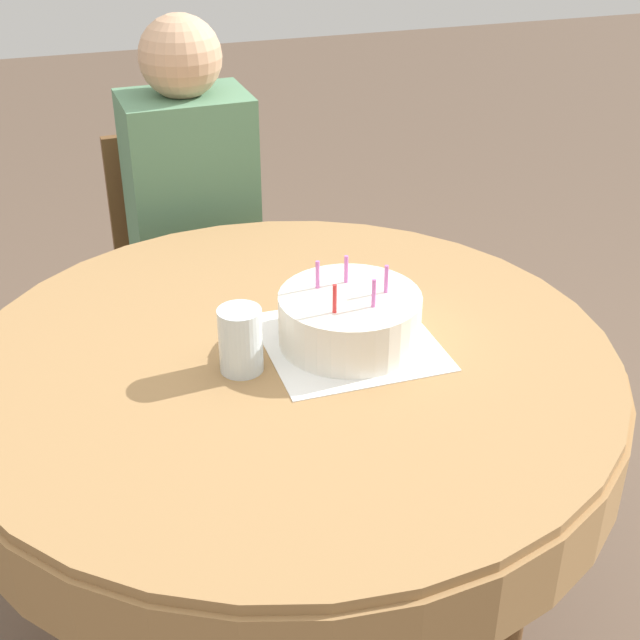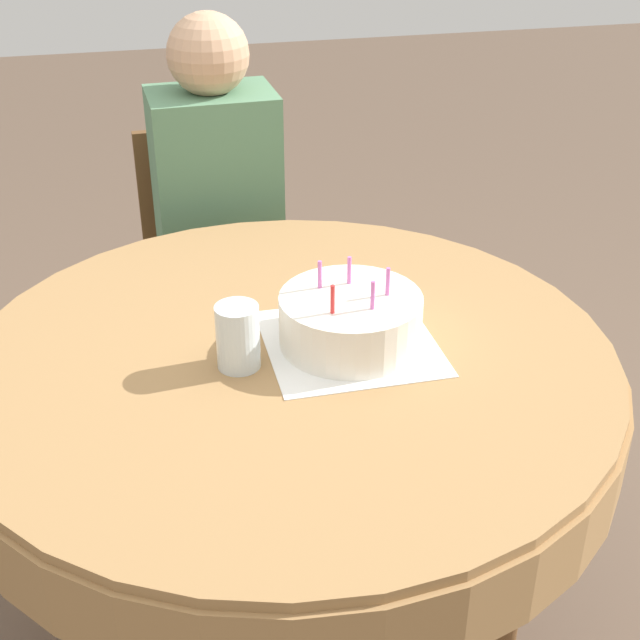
# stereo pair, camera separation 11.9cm
# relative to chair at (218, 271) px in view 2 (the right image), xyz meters

# --- Properties ---
(ground_plane) EXTENTS (12.00, 12.00, 0.00)m
(ground_plane) POSITION_rel_chair_xyz_m (0.03, -0.94, -0.49)
(ground_plane) COLOR brown
(dining_table) EXTENTS (1.26, 1.26, 0.78)m
(dining_table) POSITION_rel_chair_xyz_m (0.03, -0.94, 0.20)
(dining_table) COLOR #9E7547
(dining_table) RESTS_ON ground_plane
(chair) EXTENTS (0.46, 0.46, 0.88)m
(chair) POSITION_rel_chair_xyz_m (0.00, 0.00, 0.00)
(chair) COLOR brown
(chair) RESTS_ON ground_plane
(person) EXTENTS (0.34, 0.34, 1.24)m
(person) POSITION_rel_chair_xyz_m (0.00, -0.09, 0.26)
(person) COLOR tan
(person) RESTS_ON ground_plane
(napkin) EXTENTS (0.32, 0.32, 0.00)m
(napkin) POSITION_rel_chair_xyz_m (0.15, -0.94, 0.29)
(napkin) COLOR white
(napkin) RESTS_ON dining_table
(birthday_cake) EXTENTS (0.27, 0.27, 0.16)m
(birthday_cake) POSITION_rel_chair_xyz_m (0.15, -0.94, 0.34)
(birthday_cake) COLOR white
(birthday_cake) RESTS_ON dining_table
(drinking_glass) EXTENTS (0.08, 0.08, 0.12)m
(drinking_glass) POSITION_rel_chair_xyz_m (-0.07, -0.97, 0.35)
(drinking_glass) COLOR silver
(drinking_glass) RESTS_ON dining_table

